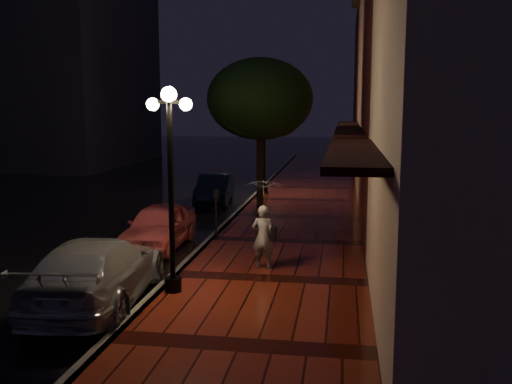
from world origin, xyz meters
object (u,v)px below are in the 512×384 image
Objects in this scene: streetlamp_far at (264,139)px; parking_meter at (216,209)px; silver_car at (97,271)px; streetlamp_near at (171,177)px; street_tree at (260,102)px; woman_with_umbrella at (263,210)px; pink_car at (159,226)px; navy_car at (215,189)px.

parking_meter is (-0.16, -9.10, -1.55)m from streetlamp_far.
silver_car is 5.63m from parking_meter.
streetlamp_near is at bearing -90.00° from streetlamp_far.
street_tree is (0.26, 10.99, 1.64)m from streetlamp_near.
streetlamp_far is 12.11m from woman_with_umbrella.
streetlamp_near reaches higher than woman_with_umbrella.
streetlamp_far is at bearing 94.91° from street_tree.
street_tree is 1.54× the size of pink_car.
navy_car is 1.72× the size of woman_with_umbrella.
streetlamp_far is at bearing -101.13° from silver_car.
navy_car is 2.53× the size of parking_meter.
silver_car reaches higher than navy_car.
parking_meter is (-1.82, 2.86, -0.54)m from woman_with_umbrella.
woman_with_umbrella is (3.34, -2.10, 0.95)m from pink_car.
streetlamp_far is 1.15× the size of pink_car.
street_tree is 12.22m from silver_car.
silver_car is (-1.44, -14.58, -1.90)m from streetlamp_far.
woman_with_umbrella is (1.66, -11.96, -1.01)m from streetlamp_far.
street_tree reaches higher than pink_car.
streetlamp_near reaches higher than pink_car.
streetlamp_near is 1.15× the size of pink_car.
streetlamp_far is at bearing 44.61° from navy_car.
street_tree is at bearing 84.42° from parking_meter.
streetlamp_far is 0.90× the size of silver_car.
street_tree is at bearing -85.09° from streetlamp_far.
street_tree is 9.44m from woman_with_umbrella.
parking_meter is (1.53, 0.76, 0.41)m from pink_car.
parking_meter reaches higher than pink_car.
woman_with_umbrella is (1.40, -8.95, -2.65)m from street_tree.
streetlamp_near is 12.14m from navy_car.
navy_car is at bearing 90.42° from pink_car.
streetlamp_near is 14.00m from streetlamp_far.
streetlamp_far is 2.91× the size of parking_meter.
woman_with_umbrella is at bearing -76.22° from navy_car.
streetlamp_near is 1.00× the size of streetlamp_far.
pink_car is 4.73m from silver_car.
streetlamp_near is 2.46m from silver_car.
street_tree reaches higher than streetlamp_near.
streetlamp_near is 4.88m from pink_car.
streetlamp_far reaches higher than parking_meter.
streetlamp_near is 11.12m from street_tree.
pink_car is at bearing -94.82° from navy_car.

